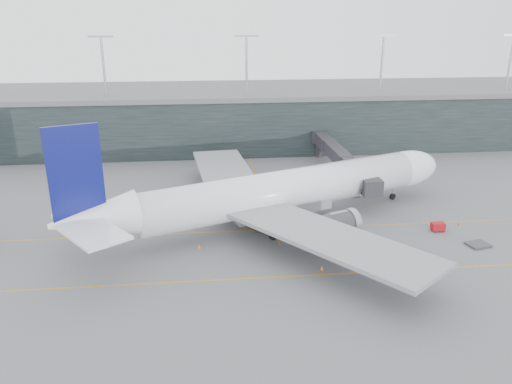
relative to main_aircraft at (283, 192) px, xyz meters
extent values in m
plane|color=#5A5A5F|center=(-6.78, 1.17, -5.70)|extent=(320.00, 320.00, 0.00)
cube|color=#C38012|center=(-6.78, -2.83, -5.69)|extent=(160.00, 0.25, 0.02)
cube|color=#C38012|center=(-6.78, -18.83, -5.69)|extent=(160.00, 0.25, 0.02)
cube|color=#C38012|center=(-1.78, 21.17, -5.69)|extent=(0.25, 60.00, 0.02)
cube|color=black|center=(-6.78, 59.17, 1.30)|extent=(240.00, 35.00, 14.00)
cube|color=#585B5D|center=(-6.78, 59.17, 8.90)|extent=(240.00, 36.00, 1.20)
cylinder|color=#9E9EA3|center=(-36.78, 49.17, 16.30)|extent=(0.60, 0.60, 14.00)
cylinder|color=#9E9EA3|center=(-1.78, 49.17, 16.30)|extent=(0.60, 0.60, 14.00)
cylinder|color=#9E9EA3|center=(33.22, 49.17, 16.30)|extent=(0.60, 0.60, 14.00)
cylinder|color=#9E9EA3|center=(68.22, 49.17, 16.30)|extent=(0.60, 0.60, 14.00)
cylinder|color=white|center=(0.48, 0.19, 0.18)|extent=(49.97, 25.28, 6.88)
ellipsoid|color=white|center=(25.74, 10.25, 0.18)|extent=(15.97, 11.74, 6.88)
cone|color=white|center=(-28.90, -11.51, 0.96)|extent=(13.78, 10.65, 6.61)
cube|color=gray|center=(-0.55, -0.22, -2.48)|extent=(18.55, 11.73, 2.22)
cube|color=black|center=(29.65, 11.81, 1.29)|extent=(3.50, 4.00, 0.89)
cube|color=gray|center=(3.75, -17.02, -0.93)|extent=(27.59, 31.57, 0.61)
cylinder|color=#39383D|center=(6.44, -8.78, -2.81)|extent=(8.65, 6.48, 3.88)
cube|color=gray|center=(-8.98, 14.94, -0.93)|extent=(13.15, 33.02, 0.61)
cylinder|color=#39383D|center=(-1.36, 10.81, -2.81)|extent=(8.65, 6.48, 3.88)
cube|color=#0B0F5C|center=(-30.45, -12.13, 7.95)|extent=(6.91, 3.18, 13.32)
cube|color=white|center=(-27.68, -17.59, 1.51)|extent=(10.86, 11.66, 0.39)
cube|color=white|center=(-32.19, -6.25, 1.51)|extent=(7.23, 10.63, 0.39)
cylinder|color=black|center=(23.16, 9.23, -5.09)|extent=(1.30, 0.86, 1.22)
cylinder|color=#9E9EA3|center=(23.16, 9.23, -4.26)|extent=(0.33, 0.33, 2.89)
cylinder|color=black|center=(-1.67, -6.40, -4.98)|extent=(1.55, 1.05, 1.44)
cylinder|color=black|center=(-5.62, 3.50, -4.98)|extent=(1.55, 1.05, 1.44)
cube|color=#29282D|center=(16.27, 2.47, -0.52)|extent=(3.35, 3.76, 2.90)
cube|color=#29282D|center=(16.19, 11.07, -0.52)|extent=(2.71, 13.49, 2.59)
cube|color=#29282D|center=(16.06, 24.53, -0.52)|extent=(2.97, 13.49, 2.69)
cube|color=#29282D|center=(15.94, 38.00, -0.52)|extent=(3.23, 13.49, 2.80)
cylinder|color=#9E9EA3|center=(16.18, 11.79, -3.73)|extent=(0.52, 0.52, 3.94)
cube|color=#39383D|center=(16.18, 11.79, -5.34)|extent=(2.09, 1.57, 0.73)
cylinder|color=#29282D|center=(16.27, 41.67, -0.52)|extent=(4.14, 4.14, 3.11)
cylinder|color=#29282D|center=(16.27, 41.67, -3.83)|extent=(1.86, 1.86, 3.73)
cube|color=#9F0B12|center=(25.14, -6.24, -4.88)|extent=(2.15, 1.38, 1.26)
cylinder|color=black|center=(24.36, -6.72, -5.51)|extent=(0.39, 0.15, 0.39)
cylinder|color=black|center=(25.91, -6.73, -5.51)|extent=(0.39, 0.15, 0.39)
cylinder|color=black|center=(24.37, -5.75, -5.51)|extent=(0.39, 0.15, 0.39)
cylinder|color=black|center=(25.92, -5.77, -5.51)|extent=(0.39, 0.15, 0.39)
cube|color=#343539|center=(28.89, -12.33, -5.50)|extent=(3.78, 3.29, 0.33)
cube|color=#39383D|center=(-10.46, 11.57, -5.55)|extent=(2.05, 1.66, 0.20)
cube|color=#A0A5AC|center=(-10.46, 11.57, -4.64)|extent=(1.65, 1.55, 1.51)
cube|color=#23488B|center=(-10.46, 11.57, -3.86)|extent=(1.70, 1.60, 0.08)
cube|color=#39383D|center=(-9.59, 13.51, -5.56)|extent=(2.38, 2.19, 0.19)
cube|color=#A3A7AF|center=(-9.59, 13.51, -4.69)|extent=(1.99, 1.94, 1.44)
cube|color=#23488B|center=(-9.59, 13.51, -3.95)|extent=(2.05, 2.01, 0.08)
cube|color=#39383D|center=(-5.88, 12.68, -5.54)|extent=(2.43, 2.15, 0.21)
cube|color=#B0B5BD|center=(-5.88, 12.68, -4.62)|extent=(2.01, 1.94, 1.54)
cube|color=#23488B|center=(-5.88, 12.68, -3.82)|extent=(2.07, 2.00, 0.08)
cone|color=#D1420B|center=(29.79, -4.35, -5.39)|extent=(0.39, 0.39, 0.63)
cone|color=orange|center=(2.90, -17.41, -5.37)|extent=(0.41, 0.41, 0.66)
cone|color=orange|center=(1.59, 13.50, -5.33)|extent=(0.46, 0.46, 0.74)
cone|color=orange|center=(-14.32, -8.66, -5.31)|extent=(0.49, 0.49, 0.78)
camera|label=1|loc=(-12.89, -78.73, 28.00)|focal=35.00mm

